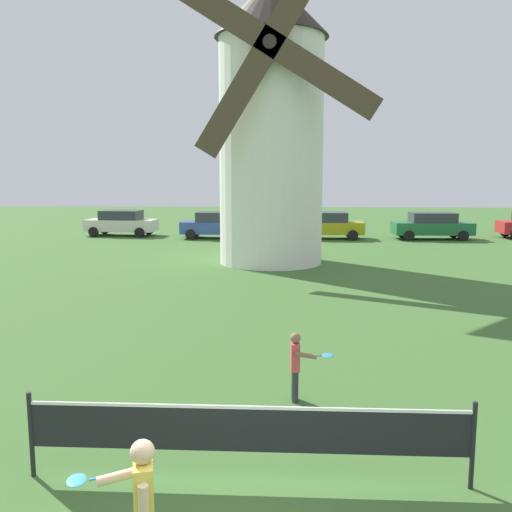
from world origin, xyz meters
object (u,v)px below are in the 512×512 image
(player_near, at_px, (142,507))
(parked_car_blue, at_px, (217,225))
(parked_car_mustard, at_px, (326,225))
(parked_car_green, at_px, (432,225))
(parked_car_cream, at_px, (121,223))
(player_far, at_px, (297,363))
(windmill, at_px, (271,120))
(tennis_net, at_px, (247,430))

(player_near, distance_m, parked_car_blue, 28.14)
(parked_car_mustard, height_order, parked_car_green, same)
(parked_car_mustard, bearing_deg, parked_car_cream, 175.50)
(player_far, bearing_deg, windmill, 93.18)
(windmill, xyz_separation_m, parked_car_blue, (-3.42, 9.02, -5.18))
(windmill, height_order, player_near, windmill)
(parked_car_cream, height_order, parked_car_blue, same)
(tennis_net, bearing_deg, windmill, 90.54)
(windmill, bearing_deg, player_near, -91.99)
(player_far, relative_size, parked_car_green, 0.26)
(player_near, relative_size, parked_car_mustard, 0.33)
(tennis_net, bearing_deg, player_near, -114.20)
(tennis_net, height_order, parked_car_blue, parked_car_blue)
(parked_car_cream, height_order, parked_car_green, same)
(windmill, distance_m, parked_car_green, 13.98)
(tennis_net, bearing_deg, player_far, 75.52)
(windmill, xyz_separation_m, parked_car_green, (9.19, 9.16, -5.18))
(parked_car_mustard, bearing_deg, tennis_net, -96.16)
(player_near, height_order, parked_car_cream, parked_car_cream)
(player_near, height_order, parked_car_green, parked_car_green)
(windmill, distance_m, parked_car_blue, 10.95)
(windmill, relative_size, parked_car_mustard, 2.87)
(windmill, xyz_separation_m, tennis_net, (0.16, -17.16, -5.30))
(player_near, relative_size, parked_car_green, 0.32)
(tennis_net, distance_m, parked_car_cream, 28.95)
(tennis_net, xyz_separation_m, parked_car_blue, (-3.59, 26.18, 0.12))
(windmill, height_order, parked_car_mustard, windmill)
(player_far, relative_size, parked_car_blue, 0.28)
(tennis_net, xyz_separation_m, parked_car_mustard, (2.84, 26.31, 0.12))
(player_far, bearing_deg, tennis_net, -104.48)
(tennis_net, relative_size, player_near, 3.76)
(parked_car_blue, bearing_deg, parked_car_cream, 169.61)
(windmill, bearing_deg, tennis_net, -89.46)
(player_near, xyz_separation_m, player_far, (1.47, 4.35, -0.15))
(windmill, relative_size, parked_car_green, 2.79)
(player_far, distance_m, parked_car_mustard, 23.89)
(player_near, bearing_deg, player_far, 71.28)
(player_far, height_order, parked_car_blue, parked_car_blue)
(tennis_net, relative_size, parked_car_cream, 1.24)
(parked_car_cream, relative_size, parked_car_green, 0.97)
(parked_car_cream, distance_m, parked_car_blue, 6.17)
(parked_car_mustard, bearing_deg, parked_car_green, 0.15)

